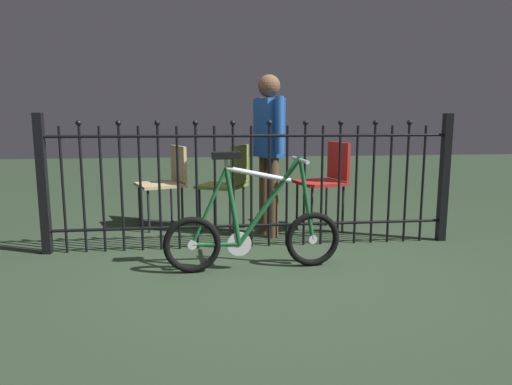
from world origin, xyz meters
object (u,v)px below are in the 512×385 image
object	(u,v)px
bicycle	(253,231)
chair_tan	(168,178)
person_visitor	(269,143)
chair_red	(327,176)
chair_olive	(229,179)

from	to	relation	value
bicycle	chair_tan	distance (m)	1.64
person_visitor	chair_red	bearing A→B (deg)	12.09
chair_olive	person_visitor	world-z (taller)	person_visitor
chair_tan	person_visitor	distance (m)	1.16
person_visitor	bicycle	bearing A→B (deg)	-104.85
chair_red	chair_olive	distance (m)	0.97
chair_tan	chair_olive	world-z (taller)	chair_olive
chair_red	person_visitor	size ratio (longest dim) A/B	0.58
bicycle	chair_tan	xyz separation A→B (m)	(-0.72, 1.46, 0.21)
bicycle	person_visitor	size ratio (longest dim) A/B	0.88
chair_olive	chair_tan	bearing A→B (deg)	155.69
chair_olive	person_visitor	size ratio (longest dim) A/B	0.57
chair_red	person_visitor	xyz separation A→B (m)	(-0.60, -0.13, 0.34)
bicycle	chair_olive	distance (m)	1.21
chair_olive	person_visitor	xyz separation A→B (m)	(0.36, -0.22, 0.37)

